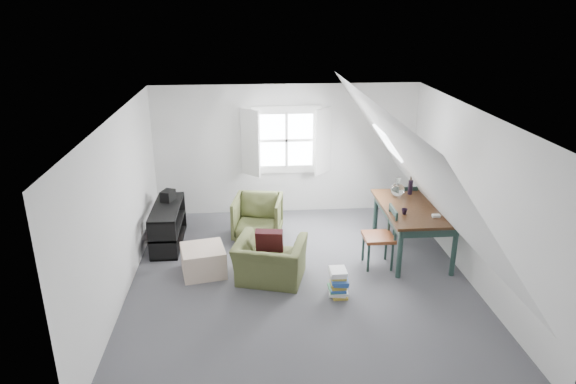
{
  "coord_description": "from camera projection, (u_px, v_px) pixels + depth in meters",
  "views": [
    {
      "loc": [
        -0.72,
        -6.68,
        3.91
      ],
      "look_at": [
        -0.14,
        0.6,
        1.19
      ],
      "focal_mm": 32.0,
      "sensor_mm": 36.0,
      "label": 1
    }
  ],
  "objects": [
    {
      "name": "ceiling",
      "position": [
        302.0,
        115.0,
        6.78
      ],
      "size": [
        5.5,
        5.5,
        0.0
      ],
      "primitive_type": "plane",
      "rotation": [
        3.14,
        0.0,
        0.0
      ],
      "color": "white",
      "rests_on": "wall_back"
    },
    {
      "name": "throw_pillow",
      "position": [
        269.0,
        241.0,
        7.62
      ],
      "size": [
        0.43,
        0.29,
        0.42
      ],
      "primitive_type": "cube",
      "rotation": [
        0.31,
        0.0,
        -0.14
      ],
      "color": "#3A1014",
      "rests_on": "armchair_near"
    },
    {
      "name": "dining_chair_far",
      "position": [
        403.0,
        207.0,
        9.13
      ],
      "size": [
        0.43,
        0.43,
        0.91
      ],
      "rotation": [
        0.0,
        0.0,
        3.3
      ],
      "color": "maroon",
      "rests_on": "floor"
    },
    {
      "name": "wall_right",
      "position": [
        473.0,
        198.0,
        7.4
      ],
      "size": [
        0.0,
        5.5,
        5.5
      ],
      "primitive_type": "plane",
      "rotation": [
        1.57,
        0.0,
        -1.57
      ],
      "color": "silver",
      "rests_on": "ground"
    },
    {
      "name": "armchair_near",
      "position": [
        270.0,
        280.0,
        7.67
      ],
      "size": [
        1.19,
        1.1,
        0.64
      ],
      "primitive_type": "imported",
      "rotation": [
        0.0,
        0.0,
        2.86
      ],
      "color": "#444A25",
      "rests_on": "floor"
    },
    {
      "name": "ottoman",
      "position": [
        203.0,
        260.0,
        7.8
      ],
      "size": [
        0.74,
        0.74,
        0.42
      ],
      "primitive_type": "cube",
      "rotation": [
        0.0,
        0.0,
        0.2
      ],
      "color": "#C5AB95",
      "rests_on": "floor"
    },
    {
      "name": "electronics_box",
      "position": [
        168.0,
        196.0,
        8.81
      ],
      "size": [
        0.26,
        0.3,
        0.2
      ],
      "primitive_type": "cube",
      "rotation": [
        0.0,
        0.0,
        -0.37
      ],
      "color": "black",
      "rests_on": "media_shelf"
    },
    {
      "name": "dining_chair_near",
      "position": [
        381.0,
        236.0,
        7.93
      ],
      "size": [
        0.46,
        0.46,
        0.97
      ],
      "rotation": [
        0.0,
        0.0,
        -1.27
      ],
      "color": "maroon",
      "rests_on": "floor"
    },
    {
      "name": "armchair_far",
      "position": [
        258.0,
        237.0,
        9.07
      ],
      "size": [
        0.94,
        0.96,
        0.75
      ],
      "primitive_type": "imported",
      "rotation": [
        0.0,
        0.0,
        -0.18
      ],
      "color": "#444A25",
      "rests_on": "floor"
    },
    {
      "name": "dormer_window",
      "position": [
        287.0,
        141.0,
        9.65
      ],
      "size": [
        1.71,
        0.35,
        1.3
      ],
      "color": "white",
      "rests_on": "wall_back"
    },
    {
      "name": "floor",
      "position": [
        300.0,
        281.0,
        7.65
      ],
      "size": [
        5.5,
        5.5,
        0.0
      ],
      "primitive_type": "plane",
      "color": "#47484D",
      "rests_on": "ground"
    },
    {
      "name": "vase_twigs",
      "position": [
        410.0,
        186.0,
        8.66
      ],
      "size": [
        0.08,
        0.09,
        0.61
      ],
      "rotation": [
        0.0,
        0.0,
        -0.17
      ],
      "color": "black",
      "rests_on": "dining_table"
    },
    {
      "name": "skylight",
      "position": [
        388.0,
        143.0,
        8.37
      ],
      "size": [
        0.35,
        0.75,
        0.47
      ],
      "primitive_type": "cube",
      "rotation": [
        0.0,
        0.95,
        0.0
      ],
      "color": "white",
      "rests_on": "slope_right"
    },
    {
      "name": "wall_front",
      "position": [
        333.0,
        314.0,
        4.65
      ],
      "size": [
        5.0,
        0.0,
        5.0
      ],
      "primitive_type": "plane",
      "rotation": [
        -1.57,
        0.0,
        0.0
      ],
      "color": "silver",
      "rests_on": "ground"
    },
    {
      "name": "cup",
      "position": [
        404.0,
        214.0,
        7.89
      ],
      "size": [
        0.1,
        0.1,
        0.09
      ],
      "primitive_type": "imported",
      "rotation": [
        0.0,
        0.0,
        -0.1
      ],
      "color": "black",
      "rests_on": "dining_table"
    },
    {
      "name": "slope_right",
      "position": [
        412.0,
        165.0,
        7.15
      ],
      "size": [
        3.19,
        5.5,
        4.48
      ],
      "primitive_type": "plane",
      "rotation": [
        0.0,
        -2.19,
        0.0
      ],
      "color": "white",
      "rests_on": "wall_right"
    },
    {
      "name": "wall_back",
      "position": [
        286.0,
        150.0,
        9.79
      ],
      "size": [
        5.0,
        0.0,
        5.0
      ],
      "primitive_type": "plane",
      "rotation": [
        1.57,
        0.0,
        0.0
      ],
      "color": "silver",
      "rests_on": "ground"
    },
    {
      "name": "demijohn",
      "position": [
        397.0,
        189.0,
        8.55
      ],
      "size": [
        0.23,
        0.23,
        0.32
      ],
      "rotation": [
        0.0,
        0.0,
        -0.19
      ],
      "color": "silver",
      "rests_on": "dining_table"
    },
    {
      "name": "media_shelf",
      "position": [
        168.0,
        228.0,
        8.7
      ],
      "size": [
        0.45,
        1.34,
        0.69
      ],
      "rotation": [
        0.0,
        0.0,
        -0.04
      ],
      "color": "black",
      "rests_on": "floor"
    },
    {
      "name": "wall_left",
      "position": [
        120.0,
        208.0,
        7.03
      ],
      "size": [
        0.0,
        5.5,
        5.5
      ],
      "primitive_type": "plane",
      "rotation": [
        1.57,
        0.0,
        1.57
      ],
      "color": "silver",
      "rests_on": "ground"
    },
    {
      "name": "magazine_stack",
      "position": [
        339.0,
        283.0,
        7.2
      ],
      "size": [
        0.3,
        0.36,
        0.4
      ],
      "rotation": [
        0.0,
        0.0,
        0.1
      ],
      "color": "#B29933",
      "rests_on": "floor"
    },
    {
      "name": "dining_table",
      "position": [
        413.0,
        213.0,
        8.23
      ],
      "size": [
        1.01,
        1.68,
        0.84
      ],
      "rotation": [
        0.0,
        0.0,
        -0.05
      ],
      "color": "black",
      "rests_on": "floor"
    },
    {
      "name": "slope_left",
      "position": [
        187.0,
        170.0,
        6.92
      ],
      "size": [
        3.19,
        5.5,
        4.48
      ],
      "primitive_type": "plane",
      "rotation": [
        0.0,
        2.19,
        0.0
      ],
      "color": "white",
      "rests_on": "wall_left"
    },
    {
      "name": "paper_box",
      "position": [
        436.0,
        216.0,
        7.78
      ],
      "size": [
        0.12,
        0.08,
        0.04
      ],
      "primitive_type": "cube",
      "rotation": [
        0.0,
        0.0,
        -0.05
      ],
      "color": "white",
      "rests_on": "dining_table"
    }
  ]
}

